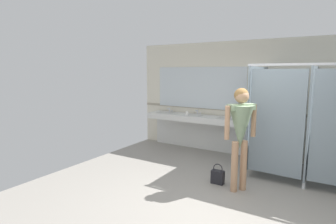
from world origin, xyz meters
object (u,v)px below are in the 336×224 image
(person_standing, at_px, (241,126))
(paper_cup, at_px, (187,113))
(soap_dispenser, at_px, (233,114))
(handbag, at_px, (218,176))

(person_standing, xyz_separation_m, paper_cup, (-1.81, 1.60, -0.15))
(person_standing, height_order, paper_cup, person_standing)
(soap_dispenser, bearing_deg, handbag, -78.70)
(person_standing, bearing_deg, handbag, 168.19)
(person_standing, bearing_deg, soap_dispenser, 111.81)
(handbag, height_order, paper_cup, paper_cup)
(person_standing, height_order, handbag, person_standing)
(person_standing, relative_size, handbag, 4.71)
(person_standing, relative_size, soap_dispenser, 8.78)
(handbag, xyz_separation_m, soap_dispenser, (-0.36, 1.81, 0.84))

